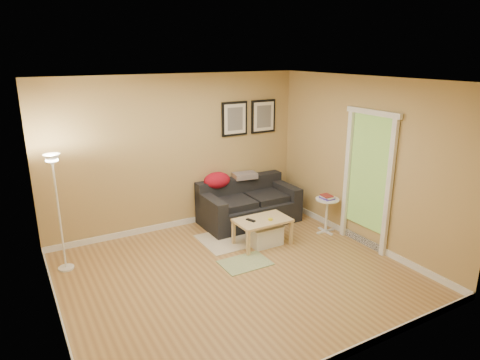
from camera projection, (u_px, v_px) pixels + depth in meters
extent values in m
plane|color=#AE854A|center=(236.00, 274.00, 5.82)|extent=(4.50, 4.50, 0.00)
plane|color=white|center=(235.00, 81.00, 5.07)|extent=(4.50, 4.50, 0.00)
plane|color=tan|center=(178.00, 153.00, 7.11)|extent=(4.50, 0.00, 4.50)
plane|color=tan|center=(344.00, 242.00, 3.78)|extent=(4.50, 0.00, 4.50)
plane|color=tan|center=(45.00, 216.00, 4.38)|extent=(0.00, 4.00, 4.00)
plane|color=tan|center=(363.00, 162.00, 6.51)|extent=(0.00, 4.00, 4.00)
cube|color=white|center=(181.00, 222.00, 7.46)|extent=(4.50, 0.02, 0.10)
cube|color=white|center=(335.00, 359.00, 4.15)|extent=(4.50, 0.02, 0.10)
cube|color=white|center=(61.00, 320.00, 4.75)|extent=(0.02, 4.00, 0.10)
cube|color=white|center=(356.00, 237.00, 6.87)|extent=(0.02, 4.00, 0.10)
cube|color=beige|center=(239.00, 237.00, 6.97)|extent=(1.25, 0.85, 0.01)
cube|color=#668C4C|center=(245.00, 263.00, 6.13)|extent=(0.70, 0.50, 0.01)
cube|color=black|center=(251.00, 220.00, 6.55)|extent=(0.10, 0.17, 0.02)
cylinder|color=yellow|center=(270.00, 219.00, 6.57)|extent=(0.07, 0.07, 0.03)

